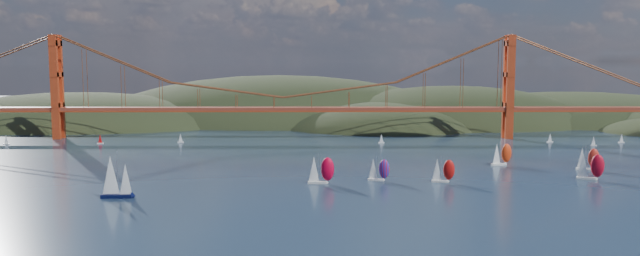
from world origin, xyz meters
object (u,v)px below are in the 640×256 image
object	(u,v)px
sloop_navy	(115,177)
racer_1	(443,170)
racer_2	(590,166)
racer_4	(587,158)
racer_3	(501,154)
racer_0	(320,170)
racer_rwb	(378,169)

from	to	relation	value
sloop_navy	racer_1	xyz separation A→B (m)	(103.88, 23.83, -2.15)
racer_1	racer_2	distance (m)	52.45
sloop_navy	racer_4	xyz separation A→B (m)	(163.87, 47.99, -1.90)
racer_3	racer_0	bearing A→B (deg)	-168.02
sloop_navy	racer_3	size ratio (longest dim) A/B	1.48
racer_4	racer_rwb	size ratio (longest dim) A/B	1.10
racer_0	racer_rwb	xyz separation A→B (m)	(20.06, 5.20, -0.79)
sloop_navy	racer_1	world-z (taller)	sloop_navy
sloop_navy	racer_4	size ratio (longest dim) A/B	1.53
racer_0	racer_4	bearing A→B (deg)	18.62
racer_1	racer_2	bearing A→B (deg)	14.18
racer_4	racer_rwb	bearing A→B (deg)	-155.56
racer_3	racer_rwb	xyz separation A→B (m)	(-52.06, -31.92, -0.56)
racer_1	racer_3	world-z (taller)	racer_3
sloop_navy	racer_3	world-z (taller)	sloop_navy
racer_1	racer_rwb	xyz separation A→B (m)	(-21.68, 2.93, -0.15)
racer_1	racer_3	distance (m)	46.23
racer_0	racer_1	bearing A→B (deg)	7.17
racer_0	racer_2	world-z (taller)	racer_2
racer_1	racer_2	size ratio (longest dim) A/B	0.86
racer_3	racer_4	world-z (taller)	racer_3
racer_1	racer_3	size ratio (longest dim) A/B	0.91
racer_0	racer_2	bearing A→B (deg)	8.11
racer_rwb	racer_2	bearing A→B (deg)	14.73
racer_2	racer_0	bearing A→B (deg)	-153.57
racer_4	racer_1	bearing A→B (deg)	-148.20
racer_4	racer_rwb	world-z (taller)	racer_4
racer_rwb	sloop_navy	bearing A→B (deg)	-148.37
racer_0	racer_rwb	distance (m)	20.74
racer_3	sloop_navy	bearing A→B (deg)	-171.65
sloop_navy	racer_rwb	xyz separation A→B (m)	(82.20, 26.76, -2.30)
racer_2	racer_3	distance (m)	37.50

